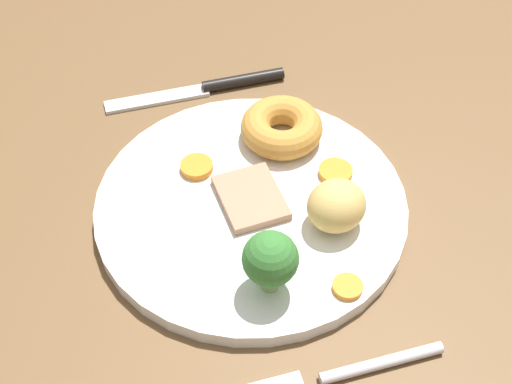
{
  "coord_description": "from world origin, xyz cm",
  "views": [
    {
      "loc": [
        -36.3,
        11.78,
        50.91
      ],
      "look_at": [
        2.1,
        -0.46,
        6.0
      ],
      "focal_mm": 50.05,
      "sensor_mm": 36.0,
      "label": 1
    }
  ],
  "objects_px": {
    "carrot_coin_front": "(336,172)",
    "carrot_coin_back": "(348,287)",
    "carrot_coin_side": "(197,167)",
    "knife": "(212,87)",
    "fork": "(338,375)",
    "roast_potato_left": "(337,206)",
    "broccoli_floret": "(270,260)",
    "dinner_plate": "(256,205)",
    "yorkshire_pudding": "(282,127)",
    "meat_slice_main": "(256,196)"
  },
  "relations": [
    {
      "from": "dinner_plate",
      "to": "carrot_coin_front",
      "type": "height_order",
      "value": "carrot_coin_front"
    },
    {
      "from": "carrot_coin_back",
      "to": "knife",
      "type": "distance_m",
      "value": 0.28
    },
    {
      "from": "carrot_coin_front",
      "to": "carrot_coin_back",
      "type": "distance_m",
      "value": 0.12
    },
    {
      "from": "roast_potato_left",
      "to": "broccoli_floret",
      "type": "relative_size",
      "value": 0.89
    },
    {
      "from": "carrot_coin_back",
      "to": "fork",
      "type": "distance_m",
      "value": 0.07
    },
    {
      "from": "carrot_coin_back",
      "to": "carrot_coin_side",
      "type": "relative_size",
      "value": 0.82
    },
    {
      "from": "yorkshire_pudding",
      "to": "broccoli_floret",
      "type": "relative_size",
      "value": 1.33
    },
    {
      "from": "broccoli_floret",
      "to": "carrot_coin_back",
      "type": "bearing_deg",
      "value": -110.2
    },
    {
      "from": "meat_slice_main",
      "to": "carrot_coin_front",
      "type": "bearing_deg",
      "value": -84.65
    },
    {
      "from": "carrot_coin_back",
      "to": "fork",
      "type": "xyz_separation_m",
      "value": [
        -0.06,
        0.03,
        -0.01
      ]
    },
    {
      "from": "carrot_coin_back",
      "to": "fork",
      "type": "height_order",
      "value": "carrot_coin_back"
    },
    {
      "from": "dinner_plate",
      "to": "carrot_coin_side",
      "type": "distance_m",
      "value": 0.06
    },
    {
      "from": "roast_potato_left",
      "to": "knife",
      "type": "xyz_separation_m",
      "value": [
        0.21,
        0.05,
        -0.03
      ]
    },
    {
      "from": "carrot_coin_front",
      "to": "carrot_coin_back",
      "type": "height_order",
      "value": "carrot_coin_front"
    },
    {
      "from": "yorkshire_pudding",
      "to": "broccoli_floret",
      "type": "height_order",
      "value": "broccoli_floret"
    },
    {
      "from": "yorkshire_pudding",
      "to": "broccoli_floret",
      "type": "bearing_deg",
      "value": 157.86
    },
    {
      "from": "meat_slice_main",
      "to": "carrot_coin_front",
      "type": "relative_size",
      "value": 2.13
    },
    {
      "from": "meat_slice_main",
      "to": "fork",
      "type": "relative_size",
      "value": 0.42
    },
    {
      "from": "yorkshire_pudding",
      "to": "roast_potato_left",
      "type": "relative_size",
      "value": 1.51
    },
    {
      "from": "carrot_coin_back",
      "to": "knife",
      "type": "height_order",
      "value": "carrot_coin_back"
    },
    {
      "from": "roast_potato_left",
      "to": "broccoli_floret",
      "type": "xyz_separation_m",
      "value": [
        -0.04,
        0.07,
        0.01
      ]
    },
    {
      "from": "carrot_coin_back",
      "to": "dinner_plate",
      "type": "bearing_deg",
      "value": 20.02
    },
    {
      "from": "knife",
      "to": "yorkshire_pudding",
      "type": "bearing_deg",
      "value": 113.03
    },
    {
      "from": "roast_potato_left",
      "to": "carrot_coin_back",
      "type": "relative_size",
      "value": 2.1
    },
    {
      "from": "carrot_coin_front",
      "to": "carrot_coin_side",
      "type": "distance_m",
      "value": 0.12
    },
    {
      "from": "fork",
      "to": "carrot_coin_back",
      "type": "bearing_deg",
      "value": -115.74
    },
    {
      "from": "roast_potato_left",
      "to": "fork",
      "type": "bearing_deg",
      "value": 159.46
    },
    {
      "from": "yorkshire_pudding",
      "to": "carrot_coin_side",
      "type": "height_order",
      "value": "yorkshire_pudding"
    },
    {
      "from": "carrot_coin_side",
      "to": "carrot_coin_back",
      "type": "bearing_deg",
      "value": -153.6
    },
    {
      "from": "carrot_coin_front",
      "to": "broccoli_floret",
      "type": "bearing_deg",
      "value": 135.66
    },
    {
      "from": "yorkshire_pudding",
      "to": "carrot_coin_front",
      "type": "relative_size",
      "value": 2.5
    },
    {
      "from": "carrot_coin_side",
      "to": "broccoli_floret",
      "type": "height_order",
      "value": "broccoli_floret"
    },
    {
      "from": "roast_potato_left",
      "to": "carrot_coin_front",
      "type": "bearing_deg",
      "value": -22.64
    },
    {
      "from": "carrot_coin_front",
      "to": "fork",
      "type": "distance_m",
      "value": 0.19
    },
    {
      "from": "broccoli_floret",
      "to": "fork",
      "type": "distance_m",
      "value": 0.1
    },
    {
      "from": "dinner_plate",
      "to": "knife",
      "type": "relative_size",
      "value": 1.45
    },
    {
      "from": "dinner_plate",
      "to": "yorkshire_pudding",
      "type": "xyz_separation_m",
      "value": [
        0.07,
        -0.05,
        0.02
      ]
    },
    {
      "from": "carrot_coin_front",
      "to": "broccoli_floret",
      "type": "xyz_separation_m",
      "value": [
        -0.1,
        0.09,
        0.03
      ]
    },
    {
      "from": "carrot_coin_side",
      "to": "knife",
      "type": "relative_size",
      "value": 0.16
    },
    {
      "from": "meat_slice_main",
      "to": "dinner_plate",
      "type": "bearing_deg",
      "value": 148.48
    },
    {
      "from": "roast_potato_left",
      "to": "knife",
      "type": "relative_size",
      "value": 0.27
    },
    {
      "from": "roast_potato_left",
      "to": "fork",
      "type": "xyz_separation_m",
      "value": [
        -0.13,
        0.05,
        -0.03
      ]
    },
    {
      "from": "knife",
      "to": "roast_potato_left",
      "type": "bearing_deg",
      "value": 104.9
    },
    {
      "from": "roast_potato_left",
      "to": "fork",
      "type": "distance_m",
      "value": 0.14
    },
    {
      "from": "dinner_plate",
      "to": "knife",
      "type": "height_order",
      "value": "dinner_plate"
    },
    {
      "from": "carrot_coin_side",
      "to": "carrot_coin_front",
      "type": "bearing_deg",
      "value": -110.45
    },
    {
      "from": "fork",
      "to": "carrot_coin_front",
      "type": "bearing_deg",
      "value": -109.34
    },
    {
      "from": "carrot_coin_side",
      "to": "fork",
      "type": "distance_m",
      "value": 0.22
    },
    {
      "from": "yorkshire_pudding",
      "to": "carrot_coin_back",
      "type": "xyz_separation_m",
      "value": [
        -0.17,
        0.01,
        -0.01
      ]
    },
    {
      "from": "yorkshire_pudding",
      "to": "broccoli_floret",
      "type": "distance_m",
      "value": 0.17
    }
  ]
}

